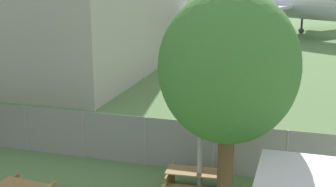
% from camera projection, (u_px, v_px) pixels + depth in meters
% --- Properties ---
extents(perimeter_fence, '(56.07, 0.07, 1.88)m').
position_uv_depth(perimeter_fence, '(146.00, 141.00, 17.38)').
color(perimeter_fence, gray).
rests_on(perimeter_fence, ground).
extents(airplane, '(37.61, 30.75, 11.65)m').
position_uv_depth(airplane, '(302.00, 1.00, 49.29)').
color(airplane, silver).
rests_on(airplane, ground).
extents(picnic_bench_near_cabin, '(2.09, 1.54, 0.76)m').
position_uv_depth(picnic_bench_near_cabin, '(197.00, 179.00, 15.32)').
color(picnic_bench_near_cabin, olive).
rests_on(picnic_bench_near_cabin, ground).
extents(tree_near_hangar, '(4.17, 4.17, 6.67)m').
position_uv_depth(tree_near_hangar, '(229.00, 68.00, 13.68)').
color(tree_near_hangar, brown).
rests_on(tree_near_hangar, ground).
extents(light_mast, '(0.44, 0.44, 6.50)m').
position_uv_depth(light_mast, '(201.00, 73.00, 14.33)').
color(light_mast, '#99999E').
rests_on(light_mast, ground).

